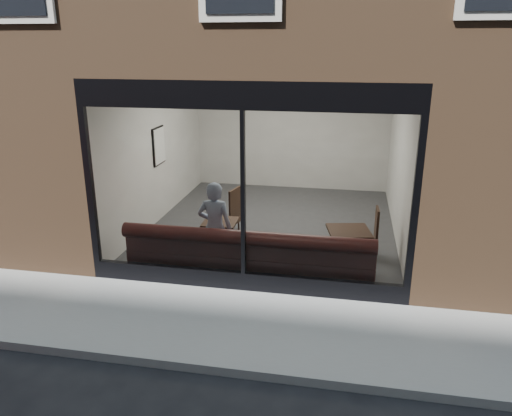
% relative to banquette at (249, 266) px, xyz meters
% --- Properties ---
extents(ground, '(120.00, 120.00, 0.00)m').
position_rel_banquette_xyz_m(ground, '(0.00, -2.45, -0.23)').
color(ground, black).
rests_on(ground, ground).
extents(sidewalk_near, '(40.00, 2.00, 0.01)m').
position_rel_banquette_xyz_m(sidewalk_near, '(0.00, -1.45, -0.22)').
color(sidewalk_near, gray).
rests_on(sidewalk_near, ground).
extents(kerb_near, '(40.00, 0.10, 0.12)m').
position_rel_banquette_xyz_m(kerb_near, '(0.00, -2.50, -0.17)').
color(kerb_near, gray).
rests_on(kerb_near, ground).
extents(host_building_pier_left, '(2.50, 12.00, 3.20)m').
position_rel_banquette_xyz_m(host_building_pier_left, '(-3.75, 5.55, 1.38)').
color(host_building_pier_left, brown).
rests_on(host_building_pier_left, ground).
extents(host_building_pier_right, '(2.50, 12.00, 3.20)m').
position_rel_banquette_xyz_m(host_building_pier_right, '(3.75, 5.55, 1.38)').
color(host_building_pier_right, brown).
rests_on(host_building_pier_right, ground).
extents(host_building_backfill, '(5.00, 6.00, 3.20)m').
position_rel_banquette_xyz_m(host_building_backfill, '(0.00, 8.55, 1.38)').
color(host_building_backfill, brown).
rests_on(host_building_backfill, ground).
extents(cafe_floor, '(6.00, 6.00, 0.00)m').
position_rel_banquette_xyz_m(cafe_floor, '(0.00, 2.55, -0.21)').
color(cafe_floor, '#2D2D30').
rests_on(cafe_floor, ground).
extents(cafe_ceiling, '(6.00, 6.00, 0.00)m').
position_rel_banquette_xyz_m(cafe_ceiling, '(0.00, 2.55, 2.97)').
color(cafe_ceiling, white).
rests_on(cafe_ceiling, host_building_upper).
extents(cafe_wall_back, '(5.00, 0.00, 5.00)m').
position_rel_banquette_xyz_m(cafe_wall_back, '(0.00, 5.54, 1.37)').
color(cafe_wall_back, beige).
rests_on(cafe_wall_back, ground).
extents(cafe_wall_left, '(0.00, 6.00, 6.00)m').
position_rel_banquette_xyz_m(cafe_wall_left, '(-2.49, 2.55, 1.37)').
color(cafe_wall_left, beige).
rests_on(cafe_wall_left, ground).
extents(cafe_wall_right, '(0.00, 6.00, 6.00)m').
position_rel_banquette_xyz_m(cafe_wall_right, '(2.49, 2.55, 1.37)').
color(cafe_wall_right, beige).
rests_on(cafe_wall_right, ground).
extents(storefront_kick, '(5.00, 0.10, 0.30)m').
position_rel_banquette_xyz_m(storefront_kick, '(0.00, -0.40, -0.08)').
color(storefront_kick, black).
rests_on(storefront_kick, ground).
extents(storefront_header, '(5.00, 0.10, 0.40)m').
position_rel_banquette_xyz_m(storefront_header, '(0.00, -0.40, 2.77)').
color(storefront_header, black).
rests_on(storefront_header, host_building_upper).
extents(storefront_mullion, '(0.06, 0.10, 2.50)m').
position_rel_banquette_xyz_m(storefront_mullion, '(0.00, -0.40, 1.32)').
color(storefront_mullion, black).
rests_on(storefront_mullion, storefront_kick).
extents(storefront_glass, '(4.80, 0.00, 4.80)m').
position_rel_banquette_xyz_m(storefront_glass, '(0.00, -0.43, 1.33)').
color(storefront_glass, white).
rests_on(storefront_glass, storefront_kick).
extents(banquette, '(4.00, 0.55, 0.45)m').
position_rel_banquette_xyz_m(banquette, '(0.00, 0.00, 0.00)').
color(banquette, '#3A1715').
rests_on(banquette, cafe_floor).
extents(person, '(0.59, 0.40, 1.57)m').
position_rel_banquette_xyz_m(person, '(-0.61, 0.19, 0.56)').
color(person, '#92A2BF').
rests_on(person, cafe_floor).
extents(cafe_table_left, '(0.59, 0.59, 0.04)m').
position_rel_banquette_xyz_m(cafe_table_left, '(-0.63, 0.58, 0.52)').
color(cafe_table_left, black).
rests_on(cafe_table_left, cafe_floor).
extents(cafe_table_right, '(0.80, 0.80, 0.04)m').
position_rel_banquette_xyz_m(cafe_table_right, '(1.57, 0.55, 0.52)').
color(cafe_table_right, black).
rests_on(cafe_table_right, cafe_floor).
extents(cafe_chair_left, '(0.56, 0.56, 0.04)m').
position_rel_banquette_xyz_m(cafe_chair_left, '(-0.87, 1.99, 0.01)').
color(cafe_chair_left, black).
rests_on(cafe_chair_left, cafe_floor).
extents(cafe_chair_right, '(0.40, 0.40, 0.04)m').
position_rel_banquette_xyz_m(cafe_chair_right, '(1.86, 1.20, 0.01)').
color(cafe_chair_right, black).
rests_on(cafe_chair_right, cafe_floor).
extents(wall_poster, '(0.02, 0.55, 0.74)m').
position_rel_banquette_xyz_m(wall_poster, '(-2.45, 2.56, 1.40)').
color(wall_poster, white).
rests_on(wall_poster, cafe_wall_left).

